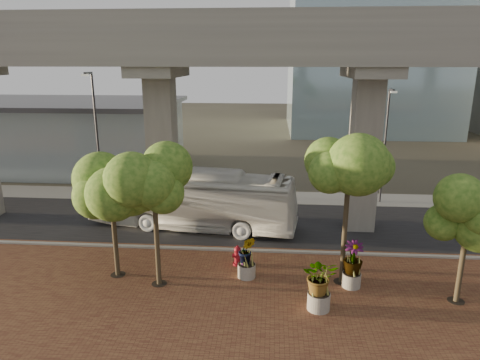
{
  "coord_description": "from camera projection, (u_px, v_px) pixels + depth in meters",
  "views": [
    {
      "loc": [
        0.65,
        -23.0,
        9.93
      ],
      "look_at": [
        -1.17,
        0.5,
        3.31
      ],
      "focal_mm": 32.0,
      "sensor_mm": 36.0,
      "label": 1
    }
  ],
  "objects": [
    {
      "name": "street_tree_near_west",
      "position": [
        154.0,
        186.0,
        18.31
      ],
      "size": [
        3.66,
        3.66,
        6.36
      ],
      "color": "#433826",
      "rests_on": "ground"
    },
    {
      "name": "street_tree_far_west",
      "position": [
        110.0,
        185.0,
        19.2
      ],
      "size": [
        3.84,
        3.84,
        6.21
      ],
      "color": "#433826",
      "rests_on": "ground"
    },
    {
      "name": "planter_left",
      "position": [
        247.0,
        253.0,
        19.85
      ],
      "size": [
        1.87,
        1.87,
        2.06
      ],
      "color": "gray",
      "rests_on": "ground"
    },
    {
      "name": "street_tree_far_east",
      "position": [
        469.0,
        215.0,
        17.11
      ],
      "size": [
        3.13,
        3.13,
        5.34
      ],
      "color": "#433826",
      "rests_on": "ground"
    },
    {
      "name": "curb_strip",
      "position": [
        258.0,
        251.0,
        22.87
      ],
      "size": [
        70.0,
        0.25,
        0.16
      ],
      "primitive_type": "cube",
      "color": "gray",
      "rests_on": "ground"
    },
    {
      "name": "asphalt_road",
      "position": [
        260.0,
        224.0,
        26.72
      ],
      "size": [
        90.0,
        8.0,
        0.04
      ],
      "primitive_type": "cube",
      "color": "black",
      "rests_on": "ground"
    },
    {
      "name": "planter_front",
      "position": [
        320.0,
        279.0,
        17.22
      ],
      "size": [
        2.07,
        2.07,
        2.28
      ],
      "color": "gray",
      "rests_on": "ground"
    },
    {
      "name": "transit_viaduct",
      "position": [
        262.0,
        107.0,
        24.76
      ],
      "size": [
        72.0,
        5.6,
        12.4
      ],
      "color": "gray",
      "rests_on": "ground"
    },
    {
      "name": "far_sidewalk",
      "position": [
        263.0,
        197.0,
        32.0
      ],
      "size": [
        90.0,
        3.0,
        0.06
      ],
      "primitive_type": "cube",
      "color": "gray",
      "rests_on": "ground"
    },
    {
      "name": "street_tree_near_east",
      "position": [
        349.0,
        167.0,
        18.28
      ],
      "size": [
        4.2,
        4.2,
        7.4
      ],
      "color": "#433826",
      "rests_on": "ground"
    },
    {
      "name": "streetlamp_west",
      "position": [
        96.0,
        126.0,
        31.32
      ],
      "size": [
        0.45,
        1.32,
        9.1
      ],
      "color": "#2E2E33",
      "rests_on": "ground"
    },
    {
      "name": "station_pavilion",
      "position": [
        56.0,
        133.0,
        40.78
      ],
      "size": [
        23.0,
        13.0,
        6.3
      ],
      "color": "#AABCC3",
      "rests_on": "ground"
    },
    {
      "name": "ground",
      "position": [
        259.0,
        237.0,
        24.81
      ],
      "size": [
        160.0,
        160.0,
        0.0
      ],
      "primitive_type": "plane",
      "color": "#3A372A",
      "rests_on": "ground"
    },
    {
      "name": "fire_hydrant",
      "position": [
        238.0,
        256.0,
        21.26
      ],
      "size": [
        0.52,
        0.46,
        1.03
      ],
      "color": "maroon",
      "rests_on": "ground"
    },
    {
      "name": "streetlamp_east",
      "position": [
        386.0,
        138.0,
        29.58
      ],
      "size": [
        0.4,
        1.17,
        8.06
      ],
      "color": "#333338",
      "rests_on": "ground"
    },
    {
      "name": "transit_bus",
      "position": [
        193.0,
        200.0,
        25.9
      ],
      "size": [
        12.83,
        4.66,
        3.5
      ],
      "primitive_type": "imported",
      "rotation": [
        0.0,
        0.0,
        1.43
      ],
      "color": "silver",
      "rests_on": "ground"
    },
    {
      "name": "planter_right",
      "position": [
        353.0,
        260.0,
        18.99
      ],
      "size": [
        2.04,
        2.04,
        2.18
      ],
      "color": "#A59E95",
      "rests_on": "ground"
    },
    {
      "name": "brick_plaza",
      "position": [
        253.0,
        316.0,
        17.12
      ],
      "size": [
        70.0,
        13.0,
        0.06
      ],
      "primitive_type": "cube",
      "color": "brown",
      "rests_on": "ground"
    }
  ]
}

